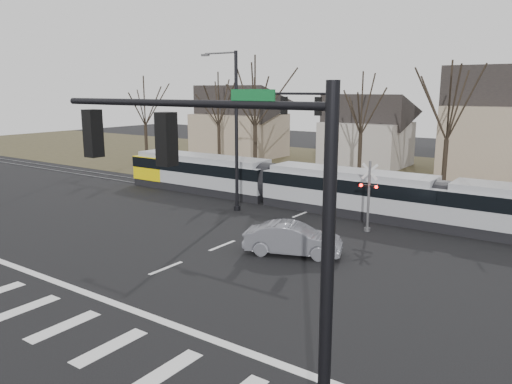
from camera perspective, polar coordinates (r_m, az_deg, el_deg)
The scene contains 14 objects.
ground at distance 21.68m, azimuth -14.05°, elevation -9.94°, with size 140.00×140.00×0.00m, color black.
grass_verge at distance 48.21m, azimuth 15.96°, elevation 1.86°, with size 140.00×28.00×0.01m, color #38331E.
crosswalk at distance 19.55m, azimuth -23.16°, elevation -13.01°, with size 27.00×2.60×0.01m.
stop_line at distance 20.65m, azimuth -17.89°, elevation -11.27°, with size 28.00×0.35×0.01m, color silver.
lane_dashes at distance 33.78m, azimuth 6.86°, elevation -1.84°, with size 0.18×30.00×0.01m.
rail_pair at distance 33.60m, azimuth 6.70°, elevation -1.87°, with size 90.00×1.52×0.06m.
tram at distance 32.48m, azimuth 10.38°, elevation 0.27°, with size 37.24×2.76×2.82m.
sedan at distance 24.21m, azimuth 4.22°, elevation -5.37°, with size 4.95×3.19×1.54m, color slate.
signal_pole_near_right at distance 9.21m, azimuth -2.34°, elevation -5.37°, with size 6.72×0.44×8.00m.
signal_pole_far at distance 31.20m, azimuth 0.09°, elevation 7.72°, with size 9.28×0.44×10.20m.
rail_crossing_signal at distance 28.45m, azimuth 12.74°, elevation -0.73°, with size 1.08×0.36×4.00m.
tree_row at distance 41.34m, azimuth 16.18°, elevation 7.26°, with size 59.20×7.20×10.00m.
house_a at distance 58.97m, azimuth -1.91°, elevation 8.38°, with size 9.72×8.64×8.60m.
house_b at distance 53.23m, azimuth 12.54°, elevation 7.22°, with size 8.64×7.56×7.65m.
Camera 1 is at (15.49, -12.97, 7.86)m, focal length 35.00 mm.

